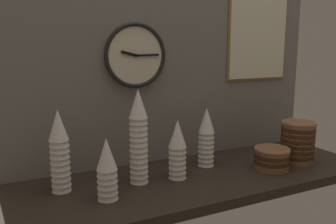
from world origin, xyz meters
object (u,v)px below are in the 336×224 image
object	(u,v)px
cup_stack_far_left	(60,151)
wall_clock	(135,56)
cup_stack_center_right	(206,137)
bowl_stack_right	(272,157)
bowl_stack_far_right	(298,141)
cup_stack_center	(178,149)
cup_stack_left	(107,169)
menu_board	(258,36)
cup_stack_center_left	(139,136)

from	to	relation	value
cup_stack_far_left	wall_clock	distance (cm)	53.60
cup_stack_center_right	bowl_stack_right	xyz separation A→B (cm)	(24.43, -17.12, -8.39)
bowl_stack_right	bowl_stack_far_right	distance (cm)	18.21
bowl_stack_far_right	wall_clock	distance (cm)	86.66
cup_stack_center	cup_stack_center_right	bearing A→B (deg)	23.51
cup_stack_left	bowl_stack_right	world-z (taller)	cup_stack_left
menu_board	bowl_stack_far_right	bearing A→B (deg)	-89.30
cup_stack_center_right	bowl_stack_far_right	xyz separation A→B (cm)	(41.81, -15.28, -3.29)
cup_stack_center_left	bowl_stack_far_right	world-z (taller)	cup_stack_center_left
cup_stack_center_right	wall_clock	world-z (taller)	wall_clock
cup_stack_center	cup_stack_center_left	size ratio (longest dim) A/B	0.65
bowl_stack_right	wall_clock	size ratio (longest dim) A/B	0.55
cup_stack_center	wall_clock	bearing A→B (deg)	110.95
cup_stack_left	bowl_stack_far_right	distance (cm)	93.98
cup_stack_far_left	cup_stack_center_left	bearing A→B (deg)	-9.32
cup_stack_center_left	cup_stack_center_right	bearing A→B (deg)	8.84
cup_stack_far_left	cup_stack_center	xyz separation A→B (cm)	(46.49, -7.88, -3.36)
bowl_stack_far_right	menu_board	distance (cm)	58.75
cup_stack_far_left	bowl_stack_right	xyz separation A→B (cm)	(90.39, -16.52, -10.63)
cup_stack_left	wall_clock	size ratio (longest dim) A/B	0.79
menu_board	wall_clock	bearing A→B (deg)	-179.27
cup_stack_far_left	menu_board	world-z (taller)	menu_board
cup_stack_far_left	wall_clock	xyz separation A→B (cm)	(37.46, 15.73, 34.96)
cup_stack_center_right	wall_clock	size ratio (longest dim) A/B	0.94
bowl_stack_right	bowl_stack_far_right	world-z (taller)	bowl_stack_far_right
cup_stack_left	bowl_stack_right	distance (cm)	76.84
cup_stack_center	bowl_stack_right	xyz separation A→B (cm)	(43.90, -8.65, -7.27)
cup_stack_center	cup_stack_center_left	world-z (taller)	cup_stack_center_left
cup_stack_far_left	wall_clock	bearing A→B (deg)	22.78
bowl_stack_right	cup_stack_center_right	bearing A→B (deg)	144.98
menu_board	cup_stack_left	bearing A→B (deg)	-161.19
wall_clock	cup_stack_far_left	bearing A→B (deg)	-157.22
bowl_stack_far_right	menu_board	bearing A→B (deg)	90.70
cup_stack_left	cup_stack_center	world-z (taller)	cup_stack_center
cup_stack_left	menu_board	xyz separation A→B (cm)	(93.59, 31.87, 48.65)
bowl_stack_right	bowl_stack_far_right	xyz separation A→B (cm)	(17.39, 1.84, 5.10)
bowl_stack_right	menu_board	bearing A→B (deg)	62.85
cup_stack_center_left	bowl_stack_right	size ratio (longest dim) A/B	2.39
cup_stack_far_left	menu_board	size ratio (longest dim) A/B	0.69
cup_stack_center	menu_board	bearing A→B (deg)	21.92
cup_stack_center	cup_stack_far_left	bearing A→B (deg)	170.38
cup_stack_center_left	cup_stack_center	bearing A→B (deg)	-10.16
cup_stack_center	menu_board	world-z (taller)	menu_board
cup_stack_center	wall_clock	world-z (taller)	wall_clock
menu_board	cup_stack_center_left	bearing A→B (deg)	-164.37
cup_stack_far_left	bowl_stack_far_right	xyz separation A→B (cm)	(107.78, -14.69, -5.53)
bowl_stack_right	cup_stack_center_left	bearing A→B (deg)	169.12
bowl_stack_right	menu_board	distance (cm)	66.27
cup_stack_left	cup_stack_center_right	bearing A→B (deg)	16.90
cup_stack_left	wall_clock	bearing A→B (deg)	52.64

